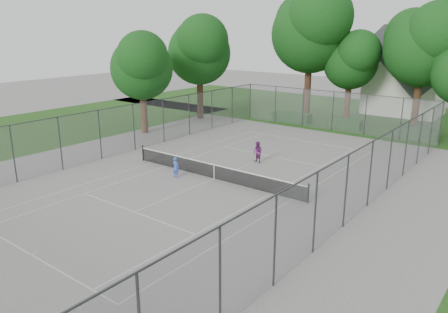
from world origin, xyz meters
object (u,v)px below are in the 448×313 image
Objects in this scene: girl_player at (176,167)px; woman_player at (258,152)px; tennis_net at (214,171)px; house at (406,79)px.

girl_player is 0.88× the size of woman_player.
tennis_net is 29.46m from house.
tennis_net is 9.89× the size of girl_player.
tennis_net is 4.49m from woman_player.
tennis_net is 1.38× the size of house.
house is at bearing -93.73° from girl_player.
girl_player is at bearing -98.83° from house.
house reaches higher than girl_player.
girl_player is (-2.07, -1.20, 0.14)m from tennis_net.
house is (2.65, 29.16, 3.24)m from tennis_net.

